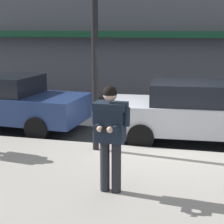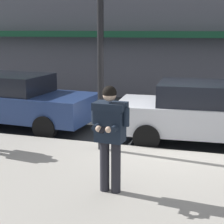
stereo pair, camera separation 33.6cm
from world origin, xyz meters
The scene contains 7 objects.
ground_plane centered at (0.00, 0.00, 0.00)m, with size 80.00×80.00×0.00m, color #2B2D30.
sidewalk centered at (1.00, -2.85, 0.07)m, with size 32.00×5.30×0.14m, color #A8A399.
curb_paint_line centered at (1.00, 0.05, 0.00)m, with size 28.00×0.12×0.01m, color silver.
parked_sedan_near centered at (-4.62, 0.99, 0.79)m, with size 4.61×2.14×1.54m.
parked_sedan_mid centered at (0.75, 0.91, 0.79)m, with size 4.61×2.14×1.54m.
man_texting_on_phone centered at (-0.60, -2.75, 1.25)m, with size 0.65×0.60×1.81m.
street_lamp_post centered at (-1.47, -0.65, 3.14)m, with size 0.36×0.36×4.88m.
Camera 1 is at (0.84, -8.44, 2.83)m, focal length 60.00 mm.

